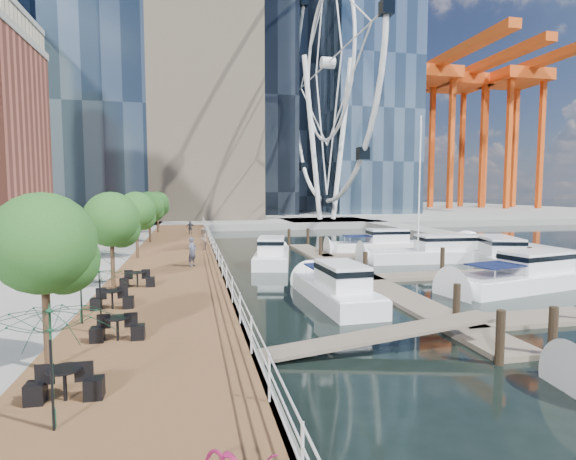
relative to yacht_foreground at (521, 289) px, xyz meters
The scene contains 18 objects.
ground 11.42m from the yacht_foreground, 161.38° to the right, with size 520.00×520.00×0.00m, color black.
boardwalk 22.85m from the yacht_foreground, 150.20° to the left, with size 6.00×60.00×1.00m, color brown.
seawall 20.30m from the yacht_foreground, 145.98° to the left, with size 0.25×60.00×1.00m, color #595954.
land_far 98.95m from the yacht_foreground, 96.28° to the left, with size 200.00×114.00×1.00m, color gray.
breakwater 18.76m from the yacht_foreground, 60.70° to the left, with size 4.00×60.00×1.00m, color gray.
pier 48.46m from the yacht_foreground, 86.24° to the left, with size 14.00×12.00×1.00m, color gray.
railing 20.43m from the yacht_foreground, 146.14° to the left, with size 0.10×60.00×1.05m, color white, non-canonical shape.
floating_docks 6.97m from the yacht_foreground, 114.27° to the left, with size 16.00×34.00×2.60m.
ferris_wheel 54.95m from the yacht_foreground, 86.24° to the left, with size 5.80×45.60×47.80m.
port_cranes 110.00m from the yacht_foreground, 58.29° to the left, with size 40.00×52.00×38.00m.
street_trees 24.89m from the yacht_foreground, 155.02° to the left, with size 2.60×42.60×4.60m.
cafe_tables 22.00m from the yacht_foreground, 165.10° to the right, with size 2.50×13.70×0.74m.
yacht_foreground is the anchor object (origin of this frame).
pedestrian_near 19.55m from the yacht_foreground, 162.07° to the left, with size 0.66×0.43×1.81m, color #474C5F.
pedestrian_mid 22.51m from the yacht_foreground, 142.05° to the left, with size 0.84×0.65×1.73m, color #876F5D.
pedestrian_far 33.10m from the yacht_foreground, 124.33° to the left, with size 0.87×0.36×1.48m, color #383E46.
moored_yachts 8.73m from the yacht_foreground, 98.74° to the left, with size 22.92×31.89×11.50m.
cafe_seating 23.40m from the yacht_foreground, 159.13° to the right, with size 4.51×10.86×2.75m.
Camera 1 is at (-7.71, -18.38, 5.62)m, focal length 28.00 mm.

